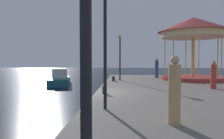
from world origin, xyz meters
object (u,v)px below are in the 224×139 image
person_far_corner (157,68)px  person_by_the_water (214,76)px  carousel (193,33)px  bollard_south (105,90)px  lamp_post_mid_promenade (105,27)px  lamp_post_far_end (120,49)px  person_mid_promenade (174,92)px  bollard_center (113,79)px  motorboat_teal (60,79)px

person_far_corner → person_by_the_water: 8.58m
carousel → bollard_south: size_ratio=15.66×
carousel → lamp_post_mid_promenade: 13.80m
carousel → lamp_post_far_end: size_ratio=1.57×
bollard_south → lamp_post_mid_promenade: bearing=-84.5°
lamp_post_far_end → person_mid_promenade: (1.72, -12.69, -1.87)m
bollard_center → person_far_corner: (4.18, 3.80, 0.72)m
carousel → bollard_center: (-7.04, -1.59, -3.95)m
lamp_post_mid_promenade → bollard_south: lamp_post_mid_promenade is taller
person_by_the_water → person_mid_promenade: bearing=-118.6°
bollard_center → person_by_the_water: bearing=-35.1°
bollard_south → bollard_center: bearing=89.0°
motorboat_teal → person_far_corner: (10.07, -0.47, 1.11)m
lamp_post_mid_promenade → bollard_center: 10.70m
lamp_post_mid_promenade → person_mid_promenade: (2.04, -1.71, -2.05)m
carousel → bollard_center: size_ratio=15.66×
carousel → person_mid_promenade: bearing=-109.3°
lamp_post_far_end → person_mid_promenade: lamp_post_far_end is taller
bollard_center → person_mid_promenade: 12.29m
carousel → bollard_south: bearing=-130.4°
bollard_center → bollard_south: (-0.12, -6.83, 0.00)m
carousel → bollard_south: 11.74m
bollard_center → bollard_south: bearing=-91.0°
lamp_post_far_end → bollard_center: bearing=-130.3°
bollard_center → person_far_corner: 5.69m
lamp_post_far_end → motorboat_teal: bearing=150.5°
motorboat_teal → person_mid_promenade: bearing=-63.5°
motorboat_teal → bollard_center: size_ratio=15.25×
lamp_post_far_end → person_far_corner: bearing=40.9°
lamp_post_far_end → bollard_center: size_ratio=9.96×
lamp_post_mid_promenade → person_by_the_water: size_ratio=2.48×
lamp_post_mid_promenade → lamp_post_far_end: bearing=88.3°
lamp_post_far_end → person_by_the_water: bearing=-41.2°
carousel → bollard_center: carousel is taller
lamp_post_far_end → person_far_corner: (3.64, 3.16, -1.83)m
lamp_post_far_end → bollard_center: (-0.54, -0.63, -2.55)m
lamp_post_far_end → person_by_the_water: lamp_post_far_end is taller
motorboat_teal → person_mid_promenade: size_ratio=3.25×
person_mid_promenade → motorboat_teal: bearing=116.5°
lamp_post_mid_promenade → lamp_post_far_end: lamp_post_mid_promenade is taller
carousel → person_by_the_water: carousel is taller
motorboat_teal → person_far_corner: size_ratio=3.13×
motorboat_teal → person_by_the_water: (12.28, -8.75, 1.00)m
lamp_post_mid_promenade → lamp_post_far_end: (0.32, 10.98, -0.18)m
motorboat_teal → lamp_post_mid_promenade: lamp_post_mid_promenade is taller
person_by_the_water → person_far_corner: bearing=104.9°
motorboat_teal → bollard_center: (5.89, -4.26, 0.39)m
motorboat_teal → bollard_south: (5.77, -11.09, 0.39)m
lamp_post_mid_promenade → bollard_center: size_ratio=10.71×
person_far_corner → person_mid_promenade: 15.97m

